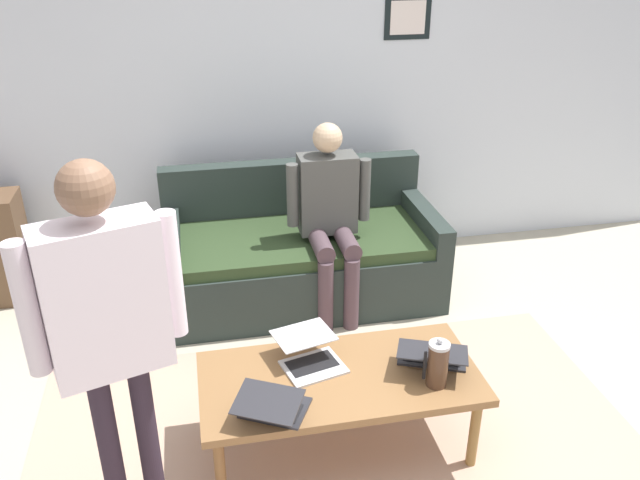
{
  "coord_description": "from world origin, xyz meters",
  "views": [
    {
      "loc": [
        0.69,
        2.46,
        2.4
      ],
      "look_at": [
        0.04,
        -0.73,
        0.8
      ],
      "focal_mm": 36.43,
      "sensor_mm": 36.0,
      "label": 1
    }
  ],
  "objects_px": {
    "coffee_table": "(340,382)",
    "couch": "(301,254)",
    "laptop_left": "(273,406)",
    "laptop_right": "(432,354)",
    "french_press": "(438,364)",
    "laptop_center": "(310,356)",
    "person_seated": "(330,210)",
    "person_standing": "(107,317)"
  },
  "relations": [
    {
      "from": "laptop_center",
      "to": "person_standing",
      "type": "relative_size",
      "value": 0.23
    },
    {
      "from": "coffee_table",
      "to": "laptop_center",
      "type": "relative_size",
      "value": 3.38
    },
    {
      "from": "couch",
      "to": "laptop_right",
      "type": "bearing_deg",
      "value": 104.51
    },
    {
      "from": "laptop_center",
      "to": "person_standing",
      "type": "xyz_separation_m",
      "value": [
        0.84,
        0.43,
        0.6
      ]
    },
    {
      "from": "couch",
      "to": "coffee_table",
      "type": "relative_size",
      "value": 1.38
    },
    {
      "from": "laptop_center",
      "to": "person_seated",
      "type": "xyz_separation_m",
      "value": [
        -0.36,
        -1.19,
        0.24
      ]
    },
    {
      "from": "person_standing",
      "to": "laptop_center",
      "type": "bearing_deg",
      "value": -153.08
    },
    {
      "from": "laptop_right",
      "to": "person_seated",
      "type": "distance_m",
      "value": 1.34
    },
    {
      "from": "coffee_table",
      "to": "french_press",
      "type": "bearing_deg",
      "value": 159.9
    },
    {
      "from": "laptop_center",
      "to": "laptop_right",
      "type": "xyz_separation_m",
      "value": [
        -0.59,
        0.11,
        -0.0
      ]
    },
    {
      "from": "person_standing",
      "to": "couch",
      "type": "bearing_deg",
      "value": -119.42
    },
    {
      "from": "french_press",
      "to": "person_standing",
      "type": "bearing_deg",
      "value": 6.1
    },
    {
      "from": "couch",
      "to": "person_seated",
      "type": "relative_size",
      "value": 1.45
    },
    {
      "from": "couch",
      "to": "laptop_center",
      "type": "height_order",
      "value": "couch"
    },
    {
      "from": "couch",
      "to": "laptop_right",
      "type": "distance_m",
      "value": 1.58
    },
    {
      "from": "couch",
      "to": "laptop_left",
      "type": "distance_m",
      "value": 1.8
    },
    {
      "from": "laptop_right",
      "to": "laptop_center",
      "type": "bearing_deg",
      "value": -10.03
    },
    {
      "from": "laptop_left",
      "to": "laptop_center",
      "type": "height_order",
      "value": "laptop_left"
    },
    {
      "from": "french_press",
      "to": "laptop_center",
      "type": "bearing_deg",
      "value": -26.72
    },
    {
      "from": "french_press",
      "to": "person_standing",
      "type": "relative_size",
      "value": 0.15
    },
    {
      "from": "laptop_right",
      "to": "person_seated",
      "type": "bearing_deg",
      "value": -79.66
    },
    {
      "from": "couch",
      "to": "french_press",
      "type": "xyz_separation_m",
      "value": [
        -0.35,
        1.69,
        0.25
      ]
    },
    {
      "from": "french_press",
      "to": "person_seated",
      "type": "relative_size",
      "value": 0.2
    },
    {
      "from": "french_press",
      "to": "person_seated",
      "type": "bearing_deg",
      "value": -82.49
    },
    {
      "from": "french_press",
      "to": "couch",
      "type": "bearing_deg",
      "value": -78.3
    },
    {
      "from": "couch",
      "to": "coffee_table",
      "type": "height_order",
      "value": "couch"
    },
    {
      "from": "couch",
      "to": "laptop_center",
      "type": "xyz_separation_m",
      "value": [
        0.2,
        1.42,
        0.18
      ]
    },
    {
      "from": "coffee_table",
      "to": "laptop_left",
      "type": "height_order",
      "value": "laptop_left"
    },
    {
      "from": "laptop_left",
      "to": "laptop_center",
      "type": "distance_m",
      "value": 0.4
    },
    {
      "from": "person_seated",
      "to": "laptop_right",
      "type": "bearing_deg",
      "value": 100.34
    },
    {
      "from": "laptop_left",
      "to": "laptop_right",
      "type": "distance_m",
      "value": 0.85
    },
    {
      "from": "couch",
      "to": "laptop_center",
      "type": "relative_size",
      "value": 4.67
    },
    {
      "from": "coffee_table",
      "to": "laptop_center",
      "type": "xyz_separation_m",
      "value": [
        0.12,
        -0.12,
        0.09
      ]
    },
    {
      "from": "coffee_table",
      "to": "french_press",
      "type": "distance_m",
      "value": 0.48
    },
    {
      "from": "coffee_table",
      "to": "couch",
      "type": "bearing_deg",
      "value": -92.85
    },
    {
      "from": "laptop_left",
      "to": "coffee_table",
      "type": "bearing_deg",
      "value": -150.02
    },
    {
      "from": "couch",
      "to": "person_seated",
      "type": "xyz_separation_m",
      "value": [
        -0.16,
        0.23,
        0.42
      ]
    },
    {
      "from": "laptop_right",
      "to": "person_seated",
      "type": "xyz_separation_m",
      "value": [
        0.24,
        -1.29,
        0.25
      ]
    },
    {
      "from": "laptop_right",
      "to": "person_standing",
      "type": "relative_size",
      "value": 0.26
    },
    {
      "from": "french_press",
      "to": "person_seated",
      "type": "distance_m",
      "value": 1.49
    },
    {
      "from": "laptop_right",
      "to": "french_press",
      "type": "bearing_deg",
      "value": 76.05
    },
    {
      "from": "laptop_left",
      "to": "french_press",
      "type": "bearing_deg",
      "value": -176.55
    }
  ]
}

